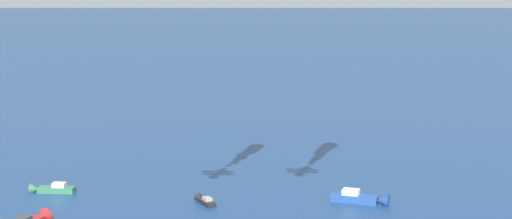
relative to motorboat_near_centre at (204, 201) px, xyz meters
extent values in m
cube|color=black|center=(-0.89, 0.19, -0.09)|extent=(5.51, 2.74, 0.84)
cone|color=black|center=(2.27, -0.48, -0.09)|extent=(1.67, 1.93, 1.69)
cube|color=gray|center=(-1.28, 0.27, 0.65)|extent=(2.08, 1.70, 0.63)
cone|color=#B21E1E|center=(8.84, 28.78, 0.18)|extent=(3.54, 3.37, 2.78)
cube|color=#33704C|center=(24.94, 17.94, 0.07)|extent=(6.76, 6.72, 1.16)
cone|color=#33704C|center=(28.09, 21.04, 0.07)|extent=(2.94, 2.94, 2.31)
cube|color=silver|center=(24.56, 17.56, 1.08)|extent=(3.10, 3.09, 0.87)
cube|color=#23478C|center=(-17.53, -22.34, 0.20)|extent=(9.07, 7.02, 1.42)
cone|color=#23478C|center=(-22.18, -25.15, 0.20)|extent=(3.41, 3.61, 2.84)
cube|color=silver|center=(-16.96, -22.00, 1.44)|extent=(3.83, 3.55, 1.07)
camera|label=1|loc=(-124.13, 90.28, 42.75)|focal=58.88mm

